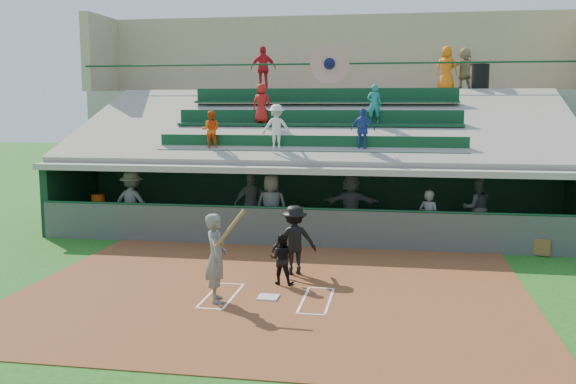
% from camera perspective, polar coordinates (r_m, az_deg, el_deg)
% --- Properties ---
extents(ground, '(100.00, 100.00, 0.00)m').
position_cam_1_polar(ground, '(13.74, -1.77, -9.47)').
color(ground, '#1B5618').
rests_on(ground, ground).
extents(dirt_slab, '(11.00, 9.00, 0.02)m').
position_cam_1_polar(dirt_slab, '(14.20, -1.36, -8.84)').
color(dirt_slab, brown).
rests_on(dirt_slab, ground).
extents(home_plate, '(0.43, 0.43, 0.03)m').
position_cam_1_polar(home_plate, '(13.73, -1.77, -9.33)').
color(home_plate, silver).
rests_on(home_plate, dirt_slab).
extents(batters_box_chalk, '(2.65, 1.85, 0.01)m').
position_cam_1_polar(batters_box_chalk, '(13.73, -1.77, -9.38)').
color(batters_box_chalk, white).
rests_on(batters_box_chalk, dirt_slab).
extents(dugout_floor, '(16.00, 3.50, 0.04)m').
position_cam_1_polar(dugout_floor, '(20.19, 2.02, -3.77)').
color(dugout_floor, gray).
rests_on(dugout_floor, ground).
extents(concourse_slab, '(20.00, 3.00, 4.60)m').
position_cam_1_polar(concourse_slab, '(26.54, 3.99, 3.98)').
color(concourse_slab, gray).
rests_on(concourse_slab, ground).
extents(grandstand, '(20.40, 10.40, 7.80)m').
position_cam_1_polar(grandstand, '(23.58, 3.25, 3.40)').
color(grandstand, '#4C514C').
rests_on(grandstand, ground).
extents(batter_at_plate, '(0.95, 0.81, 1.95)m').
position_cam_1_polar(batter_at_plate, '(13.35, -6.41, -5.79)').
color(batter_at_plate, '#5A5C57').
rests_on(batter_at_plate, dirt_slab).
extents(catcher, '(0.59, 0.47, 1.17)m').
position_cam_1_polar(catcher, '(14.59, -0.56, -5.95)').
color(catcher, black).
rests_on(catcher, dirt_slab).
extents(home_umpire, '(1.21, 0.92, 1.66)m').
position_cam_1_polar(home_umpire, '(15.41, 0.56, -4.27)').
color(home_umpire, black).
rests_on(home_umpire, dirt_slab).
extents(dugout_bench, '(13.44, 6.21, 0.43)m').
position_cam_1_polar(dugout_bench, '(21.25, 2.87, -2.54)').
color(dugout_bench, brown).
rests_on(dugout_bench, dugout_floor).
extents(white_table, '(0.95, 0.81, 0.71)m').
position_cam_1_polar(white_table, '(21.71, -16.24, -2.25)').
color(white_table, white).
rests_on(white_table, dugout_floor).
extents(water_cooler, '(0.43, 0.43, 0.43)m').
position_cam_1_polar(water_cooler, '(21.63, -16.52, -0.78)').
color(water_cooler, '#D7500C').
rests_on(water_cooler, white_table).
extents(dugout_player_a, '(1.35, 0.86, 1.98)m').
position_cam_1_polar(dugout_player_a, '(20.60, -13.68, -0.91)').
color(dugout_player_a, '#595C57').
rests_on(dugout_player_a, dugout_floor).
extents(dugout_player_b, '(1.20, 0.89, 1.90)m').
position_cam_1_polar(dugout_player_b, '(20.07, -3.24, -1.04)').
color(dugout_player_b, '#5B5D58').
rests_on(dugout_player_b, dugout_floor).
extents(dugout_player_c, '(0.99, 0.66, 1.97)m').
position_cam_1_polar(dugout_player_c, '(19.24, -1.48, -1.31)').
color(dugout_player_c, '#51544F').
rests_on(dugout_player_c, dugout_floor).
extents(dugout_player_d, '(1.79, 0.67, 1.90)m').
position_cam_1_polar(dugout_player_d, '(20.02, 5.62, -1.08)').
color(dugout_player_d, '#61635D').
rests_on(dugout_player_d, dugout_floor).
extents(dugout_player_e, '(0.71, 0.62, 1.64)m').
position_cam_1_polar(dugout_player_e, '(18.61, 12.40, -2.32)').
color(dugout_player_e, '#5A5C57').
rests_on(dugout_player_e, dugout_floor).
extents(dugout_player_f, '(1.02, 0.86, 1.83)m').
position_cam_1_polar(dugout_player_f, '(20.26, 16.41, -1.36)').
color(dugout_player_f, '#5D605B').
rests_on(dugout_player_f, dugout_floor).
extents(trash_bin, '(0.64, 0.64, 0.96)m').
position_cam_1_polar(trash_bin, '(25.35, 16.73, 9.77)').
color(trash_bin, black).
rests_on(trash_bin, concourse_slab).
extents(concourse_staff_a, '(1.13, 0.81, 1.77)m').
position_cam_1_polar(concourse_staff_a, '(26.16, -2.20, 10.92)').
color(concourse_staff_a, red).
rests_on(concourse_staff_a, concourse_slab).
extents(concourse_staff_b, '(0.90, 0.68, 1.66)m').
position_cam_1_polar(concourse_staff_b, '(25.64, 13.91, 10.64)').
color(concourse_staff_b, orange).
rests_on(concourse_staff_b, concourse_slab).
extents(concourse_staff_c, '(1.60, 1.02, 1.65)m').
position_cam_1_polar(concourse_staff_c, '(26.18, 15.42, 10.51)').
color(concourse_staff_c, tan).
rests_on(concourse_staff_c, concourse_slab).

